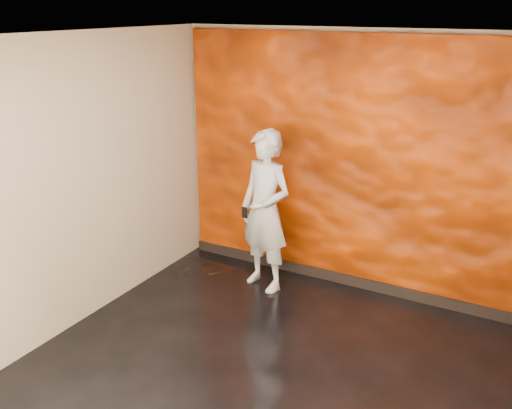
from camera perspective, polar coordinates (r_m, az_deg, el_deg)
name	(u,v)px	position (r m, az deg, el deg)	size (l,w,h in m)	color
room	(261,222)	(4.48, 0.49, -1.77)	(4.02, 4.02, 2.81)	black
feature_wall	(349,166)	(6.19, 9.24, 3.84)	(3.90, 0.06, 2.75)	#F74C00
baseboard	(341,278)	(6.63, 8.51, -7.28)	(3.90, 0.04, 0.12)	black
man	(265,211)	(6.18, 0.94, -0.67)	(0.65, 0.43, 1.79)	#ABB2BC
phone	(245,213)	(5.97, -1.14, -0.81)	(0.06, 0.01, 0.12)	black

